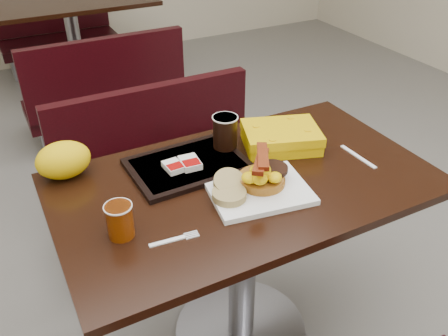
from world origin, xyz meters
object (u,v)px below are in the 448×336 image
table_near (243,265)px  table_far (76,50)px  tray (188,165)px  hashbrown_sleeve_right (190,163)px  coffee_cup_far (225,132)px  bench_far_s (101,84)px  clamshell (281,137)px  paper_bag (63,160)px  bench_far_n (58,28)px  bench_near_n (170,174)px  pancake_stack (262,179)px  fork (167,241)px  platter (259,190)px  coffee_cup_near (120,221)px  hashbrown_sleeve_left (173,167)px  knife (358,157)px

table_near → table_far: bearing=90.0°
table_near → tray: size_ratio=3.20×
hashbrown_sleeve_right → coffee_cup_far: coffee_cup_far is taller
bench_far_s → coffee_cup_far: (0.03, -1.71, 0.46)m
clamshell → paper_bag: paper_bag is taller
clamshell → coffee_cup_far: bearing=-179.0°
bench_far_n → hashbrown_sleeve_right: 3.20m
table_near → bench_near_n: (0.00, 0.70, -0.02)m
pancake_stack → fork: (-0.35, -0.10, -0.03)m
bench_far_s → platter: platter is taller
table_near → hashbrown_sleeve_right: (-0.13, 0.13, 0.40)m
bench_far_n → coffee_cup_near: coffee_cup_near is taller
platter → tray: same height
table_far → coffee_cup_far: 2.45m
bench_far_s → hashbrown_sleeve_right: bearing=-94.3°
hashbrown_sleeve_left → coffee_cup_far: (0.21, 0.05, 0.05)m
hashbrown_sleeve_left → hashbrown_sleeve_right: hashbrown_sleeve_right is taller
pancake_stack → hashbrown_sleeve_left: (-0.21, 0.20, -0.01)m
knife → hashbrown_sleeve_right: (-0.54, 0.19, 0.03)m
table_near → coffee_cup_near: (-0.43, -0.08, 0.42)m
table_far → tray: size_ratio=3.20×
tray → coffee_cup_far: bearing=11.8°
pancake_stack → paper_bag: bearing=146.4°
table_far → hashbrown_sleeve_left: size_ratio=16.59×
pancake_stack → coffee_cup_near: (-0.45, -0.02, 0.02)m
knife → clamshell: size_ratio=0.64×
pancake_stack → coffee_cup_far: coffee_cup_far is taller
coffee_cup_far → paper_bag: (-0.53, 0.10, -0.01)m
table_near → knife: size_ratio=7.21×
bench_far_n → coffee_cup_near: size_ratio=10.02×
platter → coffee_cup_far: size_ratio=2.61×
knife → coffee_cup_far: size_ratio=1.46×
table_near → coffee_cup_far: bearing=81.9°
clamshell → hashbrown_sleeve_right: bearing=-161.8°
table_near → bench_far_n: 3.30m
platter → coffee_cup_near: coffee_cup_near is taller
hashbrown_sleeve_left → paper_bag: 0.35m
hashbrown_sleeve_right → tray: bearing=95.1°
paper_bag → tray: bearing=-20.2°
bench_far_n → paper_bag: paper_bag is taller
platter → fork: bearing=-157.8°
fork → hashbrown_sleeve_left: bearing=69.7°
clamshell → paper_bag: bearing=-173.5°
fork → tray: bearing=62.7°
bench_near_n → coffee_cup_near: (-0.43, -0.78, 0.44)m
bench_near_n → coffee_cup_near: size_ratio=10.02×
bench_far_n → platter: platter is taller
table_near → coffee_cup_far: size_ratio=10.52×
table_near → platter: platter is taller
knife → tray: (-0.54, 0.21, 0.01)m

